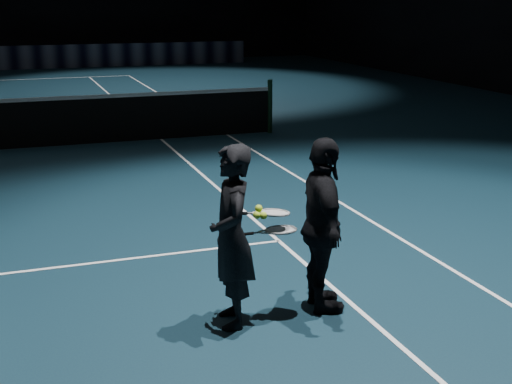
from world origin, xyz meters
TOP-DOWN VIEW (x-y plane):
  - net_post_right at (6.40, 0.00)m, footprint 0.10×0.10m
  - player_a at (2.95, -8.26)m, footprint 0.45×0.63m
  - player_b at (3.80, -8.25)m, footprint 0.55×0.99m
  - racket_lower at (3.40, -8.25)m, footprint 0.68×0.23m
  - racket_upper at (3.35, -8.21)m, footprint 0.70×0.28m
  - tennis_balls at (3.21, -8.25)m, footprint 0.12×0.10m

SIDE VIEW (x-z plane):
  - net_post_right at x=6.40m, z-range 0.00..1.10m
  - player_a at x=2.95m, z-range 0.00..1.59m
  - player_b at x=3.80m, z-range 0.00..1.59m
  - racket_lower at x=3.40m, z-range 0.79..0.82m
  - racket_upper at x=3.35m, z-range 0.90..1.00m
  - tennis_balls at x=3.21m, z-range 0.91..1.03m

